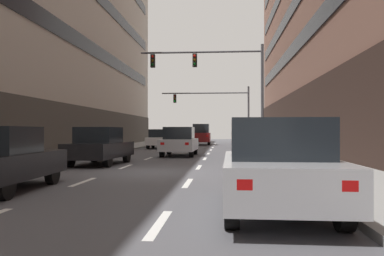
% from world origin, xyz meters
% --- Properties ---
extents(ground_plane, '(120.00, 120.00, 0.00)m').
position_xyz_m(ground_plane, '(0.00, 0.00, 0.00)').
color(ground_plane, '#515156').
extents(sidewalk_right, '(3.35, 80.00, 0.14)m').
position_xyz_m(sidewalk_right, '(6.20, 0.00, 0.07)').
color(sidewalk_right, gray).
rests_on(sidewalk_right, ground).
extents(lane_stripe_l1_s3, '(0.16, 2.00, 0.01)m').
position_xyz_m(lane_stripe_l1_s3, '(-1.51, -3.00, 0.00)').
color(lane_stripe_l1_s3, silver).
rests_on(lane_stripe_l1_s3, ground).
extents(lane_stripe_l1_s4, '(0.16, 2.00, 0.01)m').
position_xyz_m(lane_stripe_l1_s4, '(-1.51, 2.00, 0.00)').
color(lane_stripe_l1_s4, silver).
rests_on(lane_stripe_l1_s4, ground).
extents(lane_stripe_l1_s5, '(0.16, 2.00, 0.01)m').
position_xyz_m(lane_stripe_l1_s5, '(-1.51, 7.00, 0.00)').
color(lane_stripe_l1_s5, silver).
rests_on(lane_stripe_l1_s5, ground).
extents(lane_stripe_l1_s6, '(0.16, 2.00, 0.01)m').
position_xyz_m(lane_stripe_l1_s6, '(-1.51, 12.00, 0.00)').
color(lane_stripe_l1_s6, silver).
rests_on(lane_stripe_l1_s6, ground).
extents(lane_stripe_l1_s7, '(0.16, 2.00, 0.01)m').
position_xyz_m(lane_stripe_l1_s7, '(-1.51, 17.00, 0.00)').
color(lane_stripe_l1_s7, silver).
rests_on(lane_stripe_l1_s7, ground).
extents(lane_stripe_l1_s8, '(0.16, 2.00, 0.01)m').
position_xyz_m(lane_stripe_l1_s8, '(-1.51, 22.00, 0.00)').
color(lane_stripe_l1_s8, silver).
rests_on(lane_stripe_l1_s8, ground).
extents(lane_stripe_l1_s9, '(0.16, 2.00, 0.01)m').
position_xyz_m(lane_stripe_l1_s9, '(-1.51, 27.00, 0.00)').
color(lane_stripe_l1_s9, silver).
rests_on(lane_stripe_l1_s9, ground).
extents(lane_stripe_l1_s10, '(0.16, 2.00, 0.01)m').
position_xyz_m(lane_stripe_l1_s10, '(-1.51, 32.00, 0.00)').
color(lane_stripe_l1_s10, silver).
rests_on(lane_stripe_l1_s10, ground).
extents(lane_stripe_l2_s2, '(0.16, 2.00, 0.01)m').
position_xyz_m(lane_stripe_l2_s2, '(1.51, -8.00, 0.00)').
color(lane_stripe_l2_s2, silver).
rests_on(lane_stripe_l2_s2, ground).
extents(lane_stripe_l2_s3, '(0.16, 2.00, 0.01)m').
position_xyz_m(lane_stripe_l2_s3, '(1.51, -3.00, 0.00)').
color(lane_stripe_l2_s3, silver).
rests_on(lane_stripe_l2_s3, ground).
extents(lane_stripe_l2_s4, '(0.16, 2.00, 0.01)m').
position_xyz_m(lane_stripe_l2_s4, '(1.51, 2.00, 0.00)').
color(lane_stripe_l2_s4, silver).
rests_on(lane_stripe_l2_s4, ground).
extents(lane_stripe_l2_s5, '(0.16, 2.00, 0.01)m').
position_xyz_m(lane_stripe_l2_s5, '(1.51, 7.00, 0.00)').
color(lane_stripe_l2_s5, silver).
rests_on(lane_stripe_l2_s5, ground).
extents(lane_stripe_l2_s6, '(0.16, 2.00, 0.01)m').
position_xyz_m(lane_stripe_l2_s6, '(1.51, 12.00, 0.00)').
color(lane_stripe_l2_s6, silver).
rests_on(lane_stripe_l2_s6, ground).
extents(lane_stripe_l2_s7, '(0.16, 2.00, 0.01)m').
position_xyz_m(lane_stripe_l2_s7, '(1.51, 17.00, 0.00)').
color(lane_stripe_l2_s7, silver).
rests_on(lane_stripe_l2_s7, ground).
extents(lane_stripe_l2_s8, '(0.16, 2.00, 0.01)m').
position_xyz_m(lane_stripe_l2_s8, '(1.51, 22.00, 0.00)').
color(lane_stripe_l2_s8, silver).
rests_on(lane_stripe_l2_s8, ground).
extents(lane_stripe_l2_s9, '(0.16, 2.00, 0.01)m').
position_xyz_m(lane_stripe_l2_s9, '(1.51, 27.00, 0.00)').
color(lane_stripe_l2_s9, silver).
rests_on(lane_stripe_l2_s9, ground).
extents(lane_stripe_l2_s10, '(0.16, 2.00, 0.01)m').
position_xyz_m(lane_stripe_l2_s10, '(1.51, 32.00, 0.00)').
color(lane_stripe_l2_s10, silver).
rests_on(lane_stripe_l2_s10, ground).
extents(car_driving_0, '(1.94, 4.57, 1.71)m').
position_xyz_m(car_driving_0, '(-0.11, 9.40, 0.84)').
color(car_driving_0, black).
rests_on(car_driving_0, ground).
extents(car_driving_1, '(1.97, 4.61, 2.22)m').
position_xyz_m(car_driving_1, '(0.10, 28.64, 1.11)').
color(car_driving_1, black).
rests_on(car_driving_1, ground).
extents(car_driving_2, '(1.91, 4.26, 1.58)m').
position_xyz_m(car_driving_2, '(-2.90, -4.91, 0.78)').
color(car_driving_2, black).
rests_on(car_driving_2, ground).
extents(car_driving_3, '(1.89, 4.36, 1.62)m').
position_xyz_m(car_driving_3, '(-2.92, 19.48, 0.80)').
color(car_driving_3, black).
rests_on(car_driving_3, ground).
extents(car_driving_4, '(2.03, 4.45, 1.64)m').
position_xyz_m(car_driving_4, '(-2.88, 2.92, 0.81)').
color(car_driving_4, black).
rests_on(car_driving_4, ground).
extents(car_parked_0, '(1.93, 4.50, 1.68)m').
position_xyz_m(car_parked_0, '(3.48, -6.92, 0.83)').
color(car_parked_0, black).
rests_on(car_parked_0, ground).
extents(traffic_signal_0, '(7.82, 0.35, 6.80)m').
position_xyz_m(traffic_signal_0, '(2.33, 11.20, 4.97)').
color(traffic_signal_0, '#4C4C51').
rests_on(traffic_signal_0, sidewalk_right).
extents(traffic_signal_1, '(8.67, 0.35, 5.73)m').
position_xyz_m(traffic_signal_1, '(2.17, 25.50, 4.05)').
color(traffic_signal_1, '#4C4C51').
rests_on(traffic_signal_1, sidewalk_right).
extents(pedestrian_0, '(0.51, 0.29, 1.52)m').
position_xyz_m(pedestrian_0, '(6.98, 7.64, 1.01)').
color(pedestrian_0, brown).
rests_on(pedestrian_0, sidewalk_right).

